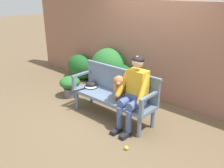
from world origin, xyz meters
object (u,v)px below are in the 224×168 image
at_px(person_seated, 134,91).
at_px(tennis_ball, 126,148).
at_px(potted_plant, 70,85).
at_px(baseball_glove, 91,84).
at_px(garden_bench, 112,99).
at_px(tennis_racket, 90,87).
at_px(dog_on_bench, 119,87).

bearing_deg(person_seated, tennis_ball, -61.60).
bearing_deg(potted_plant, baseball_glove, -0.45).
xyz_separation_m(garden_bench, tennis_ball, (0.85, -0.62, -0.35)).
relative_size(garden_bench, potted_plant, 3.61).
distance_m(garden_bench, tennis_racket, 0.63).
relative_size(person_seated, potted_plant, 2.72).
xyz_separation_m(garden_bench, person_seated, (0.53, -0.02, 0.33)).
xyz_separation_m(tennis_racket, tennis_ball, (1.48, -0.64, -0.42)).
distance_m(dog_on_bench, tennis_racket, 0.85).
relative_size(tennis_ball, potted_plant, 0.14).
relative_size(tennis_racket, tennis_ball, 8.79).
bearing_deg(garden_bench, person_seated, -1.79).
bearing_deg(person_seated, potted_plant, 176.65).
relative_size(person_seated, tennis_ball, 19.91).
distance_m(dog_on_bench, potted_plant, 1.63).
bearing_deg(garden_bench, baseball_glove, 172.46).
relative_size(dog_on_bench, baseball_glove, 2.29).
bearing_deg(tennis_ball, baseball_glove, 155.12).
bearing_deg(dog_on_bench, potted_plant, 175.95).
relative_size(tennis_racket, baseball_glove, 2.64).
bearing_deg(tennis_ball, tennis_racket, 156.56).
xyz_separation_m(tennis_racket, potted_plant, (-0.75, 0.07, -0.16)).
height_order(garden_bench, potted_plant, potted_plant).
height_order(dog_on_bench, tennis_ball, dog_on_bench).
height_order(tennis_racket, baseball_glove, baseball_glove).
bearing_deg(tennis_ball, garden_bench, 144.01).
xyz_separation_m(tennis_racket, baseball_glove, (-0.05, 0.07, 0.04)).
relative_size(garden_bench, dog_on_bench, 3.47).
distance_m(person_seated, baseball_glove, 1.23).
xyz_separation_m(dog_on_bench, tennis_racket, (-0.82, 0.04, -0.24)).
bearing_deg(dog_on_bench, person_seated, -0.07).
xyz_separation_m(baseball_glove, tennis_ball, (1.53, -0.71, -0.46)).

